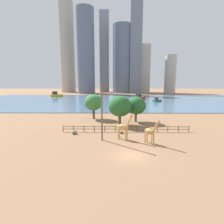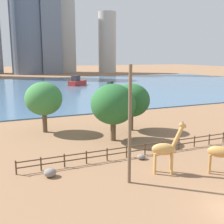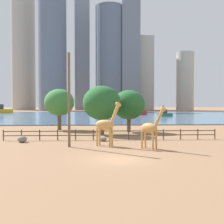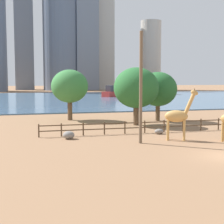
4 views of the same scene
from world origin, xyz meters
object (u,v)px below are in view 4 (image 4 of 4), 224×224
at_px(utility_pole, 141,88).
at_px(boulder_near_fence, 69,135).
at_px(boat_sailboat, 112,93).
at_px(boulder_by_pole, 159,131).
at_px(tree_center_broad, 70,86).
at_px(tree_left_large, 136,88).
at_px(boat_ferry, 149,96).
at_px(tree_right_tall, 158,89).
at_px(giraffe_companion, 178,116).

relative_size(utility_pole, boulder_near_fence, 8.91).
xyz_separation_m(utility_pole, boat_sailboat, (17.40, 75.20, -3.45)).
bearing_deg(boulder_by_pole, tree_center_broad, 116.41).
height_order(tree_left_large, boat_ferry, tree_left_large).
xyz_separation_m(boulder_near_fence, tree_right_tall, (13.56, 11.18, 3.88)).
relative_size(tree_center_broad, boat_sailboat, 0.89).
xyz_separation_m(tree_center_broad, boat_sailboat, (21.00, 56.58, -3.23)).
relative_size(giraffe_companion, tree_center_broad, 0.70).
distance_m(boulder_near_fence, tree_left_large, 12.73).
xyz_separation_m(boulder_by_pole, tree_center_broad, (-7.13, 14.35, 4.35)).
distance_m(boulder_by_pole, tree_left_large, 8.29).
xyz_separation_m(tree_center_broad, tree_right_tall, (11.36, -3.72, -0.37)).
bearing_deg(boat_ferry, tree_right_tall, -142.46).
height_order(utility_pole, tree_left_large, utility_pole).
distance_m(tree_left_large, boat_sailboat, 65.40).
xyz_separation_m(giraffe_companion, tree_right_tall, (3.96, 14.41, 2.01)).
height_order(giraffe_companion, boat_ferry, giraffe_companion).
distance_m(boulder_near_fence, tree_right_tall, 18.00).
bearing_deg(boat_ferry, tree_left_large, -145.41).
bearing_deg(boulder_near_fence, giraffe_companion, -18.60).
bearing_deg(utility_pole, giraffe_companion, 7.33).
height_order(giraffe_companion, tree_left_large, tree_left_large).
bearing_deg(tree_center_broad, giraffe_companion, -67.79).
xyz_separation_m(giraffe_companion, tree_left_large, (-0.32, 10.89, 2.29)).
distance_m(giraffe_companion, tree_right_tall, 15.08).
relative_size(utility_pole, boat_sailboat, 1.24).
xyz_separation_m(giraffe_companion, utility_pole, (-3.81, -0.49, 2.60)).
relative_size(utility_pole, tree_right_tall, 1.47).
relative_size(utility_pole, boat_ferry, 1.81).
distance_m(boulder_by_pole, tree_center_broad, 16.60).
height_order(giraffe_companion, utility_pole, utility_pole).
relative_size(giraffe_companion, boulder_by_pole, 5.17).
relative_size(giraffe_companion, utility_pole, 0.50).
bearing_deg(tree_center_broad, boat_ferry, 56.96).
distance_m(utility_pole, boulder_by_pole, 7.19).
height_order(utility_pole, boulder_by_pole, utility_pole).
relative_size(utility_pole, boulder_by_pole, 10.41).
xyz_separation_m(giraffe_companion, boulder_by_pole, (-0.28, 3.78, -1.98)).
height_order(boulder_near_fence, tree_center_broad, tree_center_broad).
bearing_deg(boat_ferry, boat_sailboat, 87.24).
distance_m(boulder_by_pole, tree_right_tall, 12.12).
height_order(boulder_near_fence, boat_sailboat, boat_sailboat).
bearing_deg(giraffe_companion, boat_sailboat, 106.16).
distance_m(boulder_near_fence, boat_ferry, 66.11).
relative_size(tree_left_large, boat_sailboat, 0.90).
xyz_separation_m(tree_left_large, tree_right_tall, (4.28, 3.52, -0.29)).
bearing_deg(boat_sailboat, tree_center_broad, -153.08).
distance_m(giraffe_companion, boat_ferry, 65.30).
distance_m(boulder_near_fence, boat_sailboat, 75.16).
height_order(utility_pole, boat_ferry, utility_pole).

